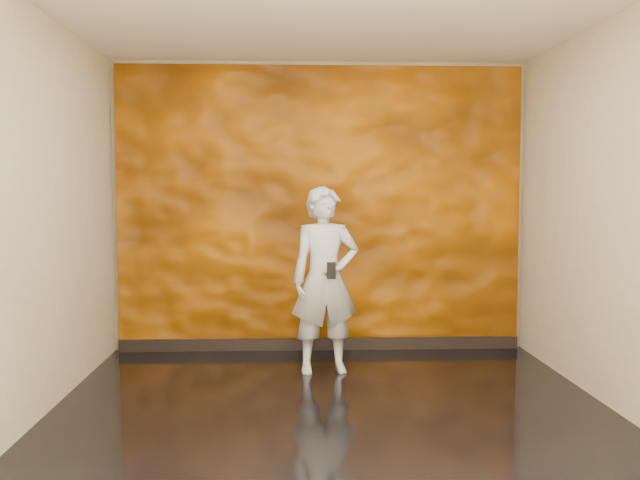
% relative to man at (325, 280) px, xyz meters
% --- Properties ---
extents(room, '(4.02, 4.02, 2.81)m').
position_rel_man_xyz_m(room, '(-0.00, -1.08, 0.60)').
color(room, black).
rests_on(room, ground).
extents(feature_wall, '(3.90, 0.06, 2.75)m').
position_rel_man_xyz_m(feature_wall, '(-0.00, 0.88, 0.58)').
color(feature_wall, '#CA6400').
rests_on(feature_wall, ground).
extents(baseboard, '(3.90, 0.04, 0.12)m').
position_rel_man_xyz_m(baseboard, '(-0.00, 0.84, -0.74)').
color(baseboard, black).
rests_on(baseboard, ground).
extents(man, '(0.63, 0.46, 1.59)m').
position_rel_man_xyz_m(man, '(0.00, 0.00, 0.00)').
color(man, '#989CA8').
rests_on(man, ground).
extents(phone, '(0.07, 0.02, 0.14)m').
position_rel_man_xyz_m(phone, '(0.04, -0.22, 0.11)').
color(phone, black).
rests_on(phone, man).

